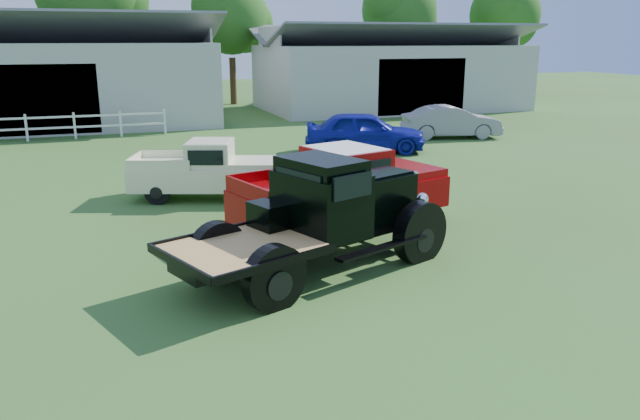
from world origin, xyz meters
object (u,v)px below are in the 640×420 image
object	(u,v)px
misc_car_grey	(451,122)
vintage_flatbed	(317,216)
white_pickup	(208,170)
red_pickup	(342,188)
misc_car_blue	(365,132)

from	to	relation	value
misc_car_grey	vintage_flatbed	bearing A→B (deg)	154.93
vintage_flatbed	white_pickup	distance (m)	6.63
red_pickup	misc_car_grey	world-z (taller)	red_pickup
white_pickup	misc_car_grey	world-z (taller)	white_pickup
red_pickup	misc_car_grey	bearing A→B (deg)	33.06
red_pickup	misc_car_grey	distance (m)	15.20
misc_car_blue	misc_car_grey	world-z (taller)	misc_car_blue
red_pickup	misc_car_blue	xyz separation A→B (m)	(4.67, 9.47, -0.18)
vintage_flatbed	white_pickup	xyz separation A→B (m)	(-1.02, 6.54, -0.31)
white_pickup	misc_car_grey	size ratio (longest dim) A/B	0.99
white_pickup	misc_car_grey	bearing A→B (deg)	50.38
misc_car_grey	misc_car_blue	bearing A→B (deg)	125.74
white_pickup	misc_car_blue	world-z (taller)	misc_car_blue
vintage_flatbed	red_pickup	size ratio (longest dim) A/B	1.04
red_pickup	white_pickup	size ratio (longest dim) A/B	1.23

